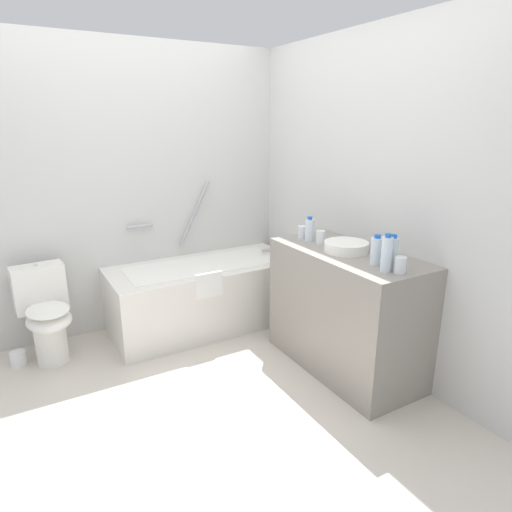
# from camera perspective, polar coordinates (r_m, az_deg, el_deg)

# --- Properties ---
(ground_plane) EXTENTS (3.76, 3.76, 0.00)m
(ground_plane) POSITION_cam_1_polar(r_m,az_deg,el_deg) (3.06, -8.09, -17.61)
(ground_plane) COLOR beige
(wall_back_tiled) EXTENTS (3.16, 0.10, 2.36)m
(wall_back_tiled) POSITION_cam_1_polar(r_m,az_deg,el_deg) (3.87, -16.51, 8.13)
(wall_back_tiled) COLOR silver
(wall_back_tiled) RESTS_ON ground_plane
(wall_right_mirror) EXTENTS (0.10, 3.02, 2.36)m
(wall_right_mirror) POSITION_cam_1_polar(r_m,az_deg,el_deg) (3.35, 14.39, 7.03)
(wall_right_mirror) COLOR silver
(wall_right_mirror) RESTS_ON ground_plane
(bathtub) EXTENTS (1.60, 0.71, 1.23)m
(bathtub) POSITION_cam_1_polar(r_m,az_deg,el_deg) (3.87, -6.57, -4.76)
(bathtub) COLOR silver
(bathtub) RESTS_ON ground_plane
(toilet) EXTENTS (0.38, 0.56, 0.72)m
(toilet) POSITION_cam_1_polar(r_m,az_deg,el_deg) (3.63, -25.56, -6.69)
(toilet) COLOR white
(toilet) RESTS_ON ground_plane
(vanity_counter) EXTENTS (0.55, 1.16, 0.88)m
(vanity_counter) POSITION_cam_1_polar(r_m,az_deg,el_deg) (3.22, 11.46, -6.97)
(vanity_counter) COLOR gray
(vanity_counter) RESTS_ON ground_plane
(sink_basin) EXTENTS (0.30, 0.30, 0.07)m
(sink_basin) POSITION_cam_1_polar(r_m,az_deg,el_deg) (3.07, 11.59, 1.19)
(sink_basin) COLOR white
(sink_basin) RESTS_ON vanity_counter
(sink_faucet) EXTENTS (0.11, 0.15, 0.06)m
(sink_faucet) POSITION_cam_1_polar(r_m,az_deg,el_deg) (3.19, 14.02, 1.50)
(sink_faucet) COLOR #ABABB0
(sink_faucet) RESTS_ON vanity_counter
(water_bottle_0) EXTENTS (0.07, 0.07, 0.18)m
(water_bottle_0) POSITION_cam_1_polar(r_m,az_deg,el_deg) (3.30, 6.94, 3.42)
(water_bottle_0) COLOR silver
(water_bottle_0) RESTS_ON vanity_counter
(water_bottle_1) EXTENTS (0.06, 0.06, 0.23)m
(water_bottle_1) POSITION_cam_1_polar(r_m,az_deg,el_deg) (2.69, 16.54, 0.26)
(water_bottle_1) COLOR silver
(water_bottle_1) RESTS_ON vanity_counter
(water_bottle_2) EXTENTS (0.07, 0.07, 0.19)m
(water_bottle_2) POSITION_cam_1_polar(r_m,az_deg,el_deg) (2.81, 15.31, 0.64)
(water_bottle_2) COLOR silver
(water_bottle_2) RESTS_ON vanity_counter
(water_bottle_3) EXTENTS (0.06, 0.06, 0.21)m
(water_bottle_3) POSITION_cam_1_polar(r_m,az_deg,el_deg) (2.77, 17.26, 0.43)
(water_bottle_3) COLOR silver
(water_bottle_3) RESTS_ON vanity_counter
(drinking_glass_0) EXTENTS (0.07, 0.07, 0.10)m
(drinking_glass_0) POSITION_cam_1_polar(r_m,az_deg,el_deg) (3.22, 8.37, 2.40)
(drinking_glass_0) COLOR white
(drinking_glass_0) RESTS_ON vanity_counter
(drinking_glass_1) EXTENTS (0.07, 0.07, 0.09)m
(drinking_glass_1) POSITION_cam_1_polar(r_m,az_deg,el_deg) (3.38, 6.05, 3.11)
(drinking_glass_1) COLOR white
(drinking_glass_1) RESTS_ON vanity_counter
(drinking_glass_2) EXTENTS (0.07, 0.07, 0.10)m
(drinking_glass_2) POSITION_cam_1_polar(r_m,az_deg,el_deg) (2.70, 18.16, -1.13)
(drinking_glass_2) COLOR white
(drinking_glass_2) RESTS_ON vanity_counter
(toilet_paper_roll) EXTENTS (0.11, 0.11, 0.11)m
(toilet_paper_roll) POSITION_cam_1_polar(r_m,az_deg,el_deg) (3.78, -28.42, -11.58)
(toilet_paper_roll) COLOR white
(toilet_paper_roll) RESTS_ON ground_plane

